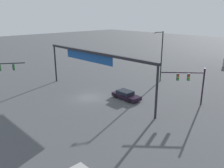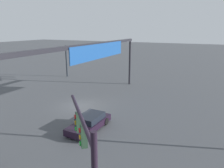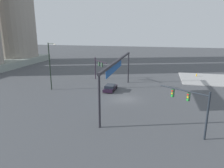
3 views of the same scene
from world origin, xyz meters
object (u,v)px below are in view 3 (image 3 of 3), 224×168
object	(u,v)px
fire_hydrant_on_curb	(196,75)
streetlamp_curved_arm	(50,64)
traffic_signal_opposite_side	(98,65)
sedan_car_approaching	(110,88)
traffic_signal_near_corner	(192,103)

from	to	relation	value
fire_hydrant_on_curb	streetlamp_curved_arm	bearing A→B (deg)	122.02
traffic_signal_opposite_side	sedan_car_approaching	bearing A→B (deg)	-11.51
traffic_signal_near_corner	fire_hydrant_on_curb	distance (m)	31.54
fire_hydrant_on_curb	traffic_signal_near_corner	bearing A→B (deg)	170.21
sedan_car_approaching	streetlamp_curved_arm	bearing A→B (deg)	101.01
traffic_signal_opposite_side	streetlamp_curved_arm	world-z (taller)	streetlamp_curved_arm
traffic_signal_near_corner	streetlamp_curved_arm	bearing A→B (deg)	5.23
traffic_signal_opposite_side	fire_hydrant_on_curb	bearing A→B (deg)	68.17
streetlamp_curved_arm	sedan_car_approaching	world-z (taller)	streetlamp_curved_arm
traffic_signal_opposite_side	sedan_car_approaching	distance (m)	9.37
traffic_signal_opposite_side	sedan_car_approaching	size ratio (longest dim) A/B	1.16
traffic_signal_opposite_side	fire_hydrant_on_curb	world-z (taller)	traffic_signal_opposite_side
traffic_signal_near_corner	sedan_car_approaching	xyz separation A→B (m)	(14.51, 12.77, -3.21)
sedan_car_approaching	fire_hydrant_on_curb	xyz separation A→B (m)	(16.40, -18.11, -0.09)
traffic_signal_near_corner	fire_hydrant_on_curb	size ratio (longest dim) A/B	7.60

